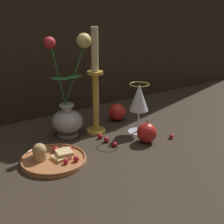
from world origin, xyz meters
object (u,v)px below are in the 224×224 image
(plate_with_pastries, at_px, (52,158))
(candlestick, at_px, (95,87))
(vase, at_px, (68,109))
(apple_near_glass, at_px, (147,133))
(wine_glass, at_px, (139,100))
(apple_beside_vase, at_px, (117,112))

(plate_with_pastries, xyz_separation_m, candlestick, (0.23, 0.12, 0.16))
(vase, bearing_deg, apple_near_glass, -47.50)
(plate_with_pastries, height_order, wine_glass, wine_glass)
(wine_glass, distance_m, apple_near_glass, 0.13)
(vase, height_order, apple_beside_vase, vase)
(wine_glass, bearing_deg, candlestick, 146.67)
(plate_with_pastries, relative_size, wine_glass, 1.08)
(candlestick, relative_size, apple_near_glass, 4.82)
(candlestick, bearing_deg, wine_glass, -33.33)
(vase, bearing_deg, wine_glass, -28.80)
(wine_glass, height_order, candlestick, candlestick)
(candlestick, xyz_separation_m, apple_beside_vase, (0.14, 0.06, -0.14))
(candlestick, xyz_separation_m, apple_near_glass, (0.10, -0.17, -0.14))
(candlestick, bearing_deg, apple_beside_vase, 22.40)
(vase, bearing_deg, apple_beside_vase, 4.63)
(plate_with_pastries, bearing_deg, apple_near_glass, -9.20)
(wine_glass, distance_m, candlestick, 0.16)
(apple_near_glass, bearing_deg, apple_beside_vase, 81.20)
(vase, height_order, apple_near_glass, vase)
(candlestick, relative_size, apple_beside_vase, 4.75)
(apple_beside_vase, relative_size, apple_near_glass, 1.02)
(plate_with_pastries, distance_m, candlestick, 0.31)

